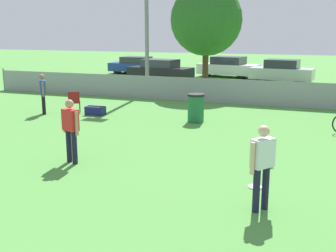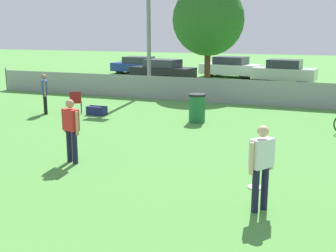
# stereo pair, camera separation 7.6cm
# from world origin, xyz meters

# --- Properties ---
(fence_backline) EXTENTS (25.80, 0.07, 1.21)m
(fence_backline) POSITION_xyz_m (0.00, 18.00, 0.55)
(fence_backline) COLOR gray
(fence_backline) RESTS_ON ground_plane
(tree_near_pole) EXTENTS (3.75, 3.75, 5.66)m
(tree_near_pole) POSITION_xyz_m (-2.27, 21.26, 3.77)
(tree_near_pole) COLOR #4C331E
(tree_near_pole) RESTS_ON ground_plane
(player_defender_red) EXTENTS (0.55, 0.37, 1.60)m
(player_defender_red) POSITION_xyz_m (-2.00, 7.97, 0.93)
(player_defender_red) COLOR #191933
(player_defender_red) RESTS_ON ground_plane
(player_receiver_white) EXTENTS (0.43, 0.50, 1.60)m
(player_receiver_white) POSITION_xyz_m (2.80, 6.72, 0.93)
(player_receiver_white) COLOR #191933
(player_receiver_white) RESTS_ON ground_plane
(spectator_in_blue) EXTENTS (0.43, 0.46, 1.57)m
(spectator_in_blue) POSITION_xyz_m (-6.56, 13.01, 0.91)
(spectator_in_blue) COLOR black
(spectator_in_blue) RESTS_ON ground_plane
(frisbee_disc) EXTENTS (0.29, 0.29, 0.03)m
(frisbee_disc) POSITION_xyz_m (2.54, 7.85, 0.01)
(frisbee_disc) COLOR white
(frisbee_disc) RESTS_ON ground_plane
(folding_chair_sideline) EXTENTS (0.61, 0.61, 0.90)m
(folding_chair_sideline) POSITION_xyz_m (-5.43, 13.44, 0.52)
(folding_chair_sideline) COLOR #333338
(folding_chair_sideline) RESTS_ON ground_plane
(trash_bin) EXTENTS (0.61, 0.61, 1.02)m
(trash_bin) POSITION_xyz_m (-0.51, 13.67, 0.51)
(trash_bin) COLOR #1E6638
(trash_bin) RESTS_ON ground_plane
(gear_bag_sideline) EXTENTS (0.74, 0.41, 0.36)m
(gear_bag_sideline) POSITION_xyz_m (-4.57, 13.56, 0.17)
(gear_bag_sideline) COLOR navy
(gear_bag_sideline) RESTS_ON ground_plane
(parked_car_blue) EXTENTS (3.98, 1.83, 1.30)m
(parked_car_blue) POSITION_xyz_m (-9.82, 28.89, 0.64)
(parked_car_blue) COLOR black
(parked_car_blue) RESTS_ON ground_plane
(parked_car_dark) EXTENTS (4.40, 2.26, 1.39)m
(parked_car_dark) POSITION_xyz_m (-6.42, 25.25, 0.68)
(parked_car_dark) COLOR black
(parked_car_dark) RESTS_ON ground_plane
(parked_car_white) EXTENTS (4.39, 2.48, 1.44)m
(parked_car_white) POSITION_xyz_m (-2.72, 29.04, 0.70)
(parked_car_white) COLOR black
(parked_car_white) RESTS_ON ground_plane
(parked_car_silver) EXTENTS (4.05, 2.09, 1.43)m
(parked_car_silver) POSITION_xyz_m (1.14, 27.27, 0.69)
(parked_car_silver) COLOR black
(parked_car_silver) RESTS_ON ground_plane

